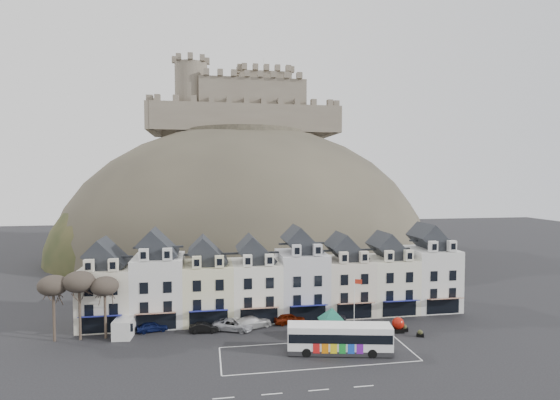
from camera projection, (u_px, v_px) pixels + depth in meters
The scene contains 21 objects.
ground at pixel (303, 360), 48.34m from camera, with size 300.00×300.00×0.00m, color black.
coach_bay_markings at pixel (317, 354), 49.91m from camera, with size 22.00×7.50×0.01m, color silver.
townhouse_terrace at pixel (280, 279), 63.81m from camera, with size 54.40×9.35×11.80m.
castle_hill at pixel (251, 253), 116.43m from camera, with size 100.00×76.00×68.00m.
castle at pixel (245, 105), 121.08m from camera, with size 50.20×22.20×22.00m.
tree_left_far at pixel (53, 286), 53.46m from camera, with size 3.61×3.61×8.24m.
tree_left_mid at pixel (79, 282), 53.94m from camera, with size 3.78×3.78×8.64m.
tree_left_near at pixel (105, 287), 54.48m from camera, with size 3.43×3.43×7.84m.
bus at pixel (339, 337), 50.10m from camera, with size 12.19×5.10×3.35m.
bus_shelter at pixel (332, 315), 54.48m from camera, with size 6.21×6.21×3.94m.
red_buoy at pixel (398, 324), 57.01m from camera, with size 1.57×1.57×1.94m.
flagpole at pixel (355, 300), 57.28m from camera, with size 0.97×0.40×7.11m.
white_van at pixel (126, 325), 56.09m from camera, with size 2.66×5.31×2.35m.
planter_west at pixel (404, 328), 57.22m from camera, with size 1.02×0.66×0.94m.
planter_east at pixel (420, 333), 55.27m from camera, with size 1.00×0.77×0.90m.
car_navy at pixel (152, 326), 57.19m from camera, with size 1.63×4.04×1.38m, color #0C143F.
car_black at pixel (204, 328), 56.83m from camera, with size 1.34×3.84×1.26m, color black.
car_silver at pixel (233, 325), 57.67m from camera, with size 2.46×5.25×1.48m, color #A4A5AB.
car_white at pixel (252, 322), 58.57m from camera, with size 2.19×5.38×1.56m, color #BABABA.
car_maroon at pixel (289, 318), 60.25m from camera, with size 1.77×4.40×1.50m, color #571304.
car_charcoal at pixel (333, 317), 61.30m from camera, with size 1.29×3.70×1.22m, color black.
Camera 1 is at (-10.41, -46.26, 20.24)m, focal length 28.00 mm.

